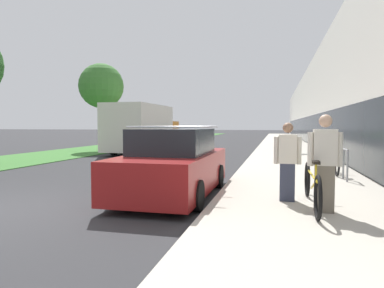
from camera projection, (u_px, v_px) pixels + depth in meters
name	position (u px, v px, depth m)	size (l,w,h in m)	color
sidewalk_slab	(285.00, 146.00, 25.42)	(3.71, 70.00, 0.15)	#BCB5A5
storefront_facade	(361.00, 107.00, 31.35)	(10.01, 70.00, 6.54)	silver
lawn_strip	(148.00, 142.00, 32.24)	(4.55, 70.00, 0.03)	#3D7533
tandem_bicycle	(312.00, 186.00, 6.17)	(0.52, 2.57, 0.90)	black
person_rider	(325.00, 163.00, 5.79)	(0.56, 0.22, 1.66)	#756B5B
person_bystander	(287.00, 162.00, 6.65)	(0.52, 0.20, 1.53)	#33384C
bike_rack_hoop	(345.00, 161.00, 9.16)	(0.05, 0.60, 0.84)	gray
cruiser_bike_nearest	(334.00, 161.00, 10.33)	(0.52, 1.69, 0.92)	black
parked_sedan_curbside	(174.00, 165.00, 7.85)	(1.90, 4.19, 1.61)	maroon
moving_truck	(143.00, 129.00, 20.08)	(2.44, 6.98, 2.77)	orange
street_tree_far	(101.00, 86.00, 22.00)	(2.86, 2.86, 5.58)	brown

